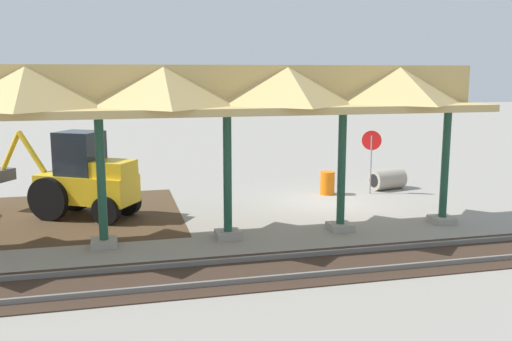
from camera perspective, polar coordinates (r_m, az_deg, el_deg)
ground_plane at (r=21.07m, az=7.20°, el=-3.16°), size 120.00×120.00×0.00m
dirt_work_zone at (r=20.10m, az=-21.62°, el=-4.41°), size 9.68×7.00×0.01m
platform_canopy at (r=15.58m, az=-15.60°, el=7.49°), size 21.89×3.20×4.90m
rail_tracks at (r=15.37m, az=16.07°, el=-8.29°), size 60.00×2.58×0.15m
stop_sign at (r=22.49m, az=11.46°, el=2.19°), size 0.64×0.45×2.48m
backhoe at (r=19.41m, az=-16.95°, el=-0.83°), size 5.09×3.73×2.82m
concrete_pipe at (r=23.73m, az=12.98°, el=-0.86°), size 1.54×1.12×0.82m
traffic_barrel at (r=22.32m, az=7.15°, el=-1.25°), size 0.56×0.56×0.90m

